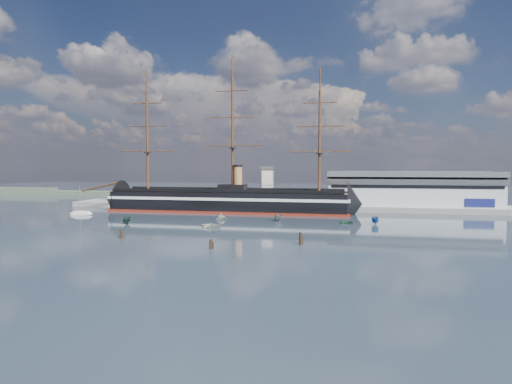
# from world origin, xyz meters

# --- Properties ---
(ground) EXTENTS (600.00, 600.00, 0.00)m
(ground) POSITION_xyz_m (0.00, 40.00, 0.00)
(ground) COLOR black
(ground) RESTS_ON ground
(quay) EXTENTS (180.00, 18.00, 2.00)m
(quay) POSITION_xyz_m (10.00, 76.00, 0.00)
(quay) COLOR slate
(quay) RESTS_ON ground
(warehouse) EXTENTS (63.00, 21.00, 11.60)m
(warehouse) POSITION_xyz_m (58.00, 80.00, 7.98)
(warehouse) COLOR #B7BABC
(warehouse) RESTS_ON ground
(quay_tower) EXTENTS (5.00, 5.00, 15.00)m
(quay_tower) POSITION_xyz_m (3.00, 73.00, 9.75)
(quay_tower) COLOR silver
(quay_tower) RESTS_ON ground
(shoreline) EXTENTS (120.00, 10.00, 4.00)m
(shoreline) POSITION_xyz_m (-139.23, 135.00, 1.45)
(shoreline) COLOR #3F4C38
(shoreline) RESTS_ON ground
(warship) EXTENTS (113.01, 17.78, 53.94)m
(warship) POSITION_xyz_m (-11.66, 60.00, 4.04)
(warship) COLOR black
(warship) RESTS_ON ground
(sailboat) EXTENTS (6.73, 3.07, 10.39)m
(sailboat) POSITION_xyz_m (-57.20, 39.25, 0.66)
(sailboat) COLOR beige
(sailboat) RESTS_ON ground
(motorboat_a) EXTENTS (6.48, 4.09, 2.44)m
(motorboat_a) POSITION_xyz_m (-29.63, 20.38, 0.00)
(motorboat_a) COLOR #1A3A2A
(motorboat_a) RESTS_ON ground
(motorboat_b) EXTENTS (1.89, 3.63, 1.61)m
(motorboat_b) POSITION_xyz_m (-3.08, 18.66, 0.00)
(motorboat_b) COLOR silver
(motorboat_b) RESTS_ON ground
(motorboat_c) EXTENTS (6.01, 2.69, 2.33)m
(motorboat_c) POSITION_xyz_m (12.70, 37.34, 0.00)
(motorboat_c) COLOR slate
(motorboat_c) RESTS_ON ground
(motorboat_d) EXTENTS (6.33, 6.14, 2.26)m
(motorboat_d) POSITION_xyz_m (-5.56, 36.70, 0.00)
(motorboat_d) COLOR white
(motorboat_d) RESTS_ON ground
(motorboat_e) EXTENTS (1.07, 2.61, 1.21)m
(motorboat_e) POSITION_xyz_m (33.70, 34.75, 0.00)
(motorboat_e) COLOR #2C6446
(motorboat_e) RESTS_ON ground
(motorboat_f) EXTENTS (6.65, 2.83, 2.60)m
(motorboat_f) POSITION_xyz_m (41.83, 34.28, 0.00)
(motorboat_f) COLOR navy
(motorboat_f) RESTS_ON ground
(piling_near_left) EXTENTS (0.64, 0.64, 2.90)m
(piling_near_left) POSITION_xyz_m (-18.21, -3.24, 0.00)
(piling_near_left) COLOR black
(piling_near_left) RESTS_ON ground
(piling_near_mid) EXTENTS (0.64, 0.64, 2.66)m
(piling_near_mid) POSITION_xyz_m (6.27, -11.17, 0.00)
(piling_near_mid) COLOR black
(piling_near_mid) RESTS_ON ground
(piling_near_right) EXTENTS (0.64, 0.64, 3.36)m
(piling_near_right) POSITION_xyz_m (23.78, -2.97, 0.00)
(piling_near_right) COLOR black
(piling_near_right) RESTS_ON ground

